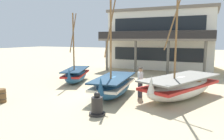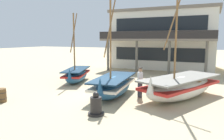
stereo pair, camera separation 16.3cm
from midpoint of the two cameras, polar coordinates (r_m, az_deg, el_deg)
ground_plane at (r=12.14m, az=-1.64°, el=-7.17°), size 120.00×120.00×0.00m
fishing_boat_near_left at (r=16.35m, az=-9.11°, el=-1.18°), size 2.55×4.03×5.12m
fishing_boat_centre_large at (r=12.30m, az=18.09°, el=-4.18°), size 3.93×5.66×7.00m
fishing_boat_far_right at (r=12.21m, az=0.78°, el=-4.08°), size 2.08×4.46×5.64m
fisherman_by_hull at (r=12.01m, az=7.83°, el=-3.33°), size 0.38×0.42×1.68m
capstan_winch at (r=9.31m, az=-3.76°, el=-9.48°), size 0.70×0.70×1.01m
wooden_barrel at (r=12.47m, az=-27.02°, el=-6.02°), size 0.56×0.56×0.70m
harbor_building_main at (r=25.38m, az=13.83°, el=7.96°), size 11.27×8.69×6.37m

